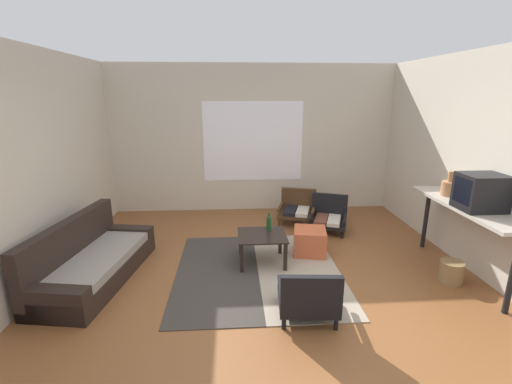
{
  "coord_description": "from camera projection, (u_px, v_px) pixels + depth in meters",
  "views": [
    {
      "loc": [
        -0.39,
        -3.52,
        2.17
      ],
      "look_at": [
        -0.08,
        1.08,
        0.88
      ],
      "focal_mm": 24.64,
      "sensor_mm": 36.0,
      "label": 1
    }
  ],
  "objects": [
    {
      "name": "side_wall_left",
      "position": [
        20.0,
        173.0,
        3.74
      ],
      "size": [
        0.12,
        6.6,
        2.7
      ],
      "primitive_type": "cube",
      "color": "beige",
      "rests_on": "ground"
    },
    {
      "name": "wicker_basket",
      "position": [
        451.0,
        272.0,
        4.16
      ],
      "size": [
        0.27,
        0.27,
        0.27
      ],
      "primitive_type": "cylinder",
      "color": "olive",
      "rests_on": "ground"
    },
    {
      "name": "coffee_table",
      "position": [
        262.0,
        240.0,
        4.59
      ],
      "size": [
        0.63,
        0.58,
        0.4
      ],
      "color": "black",
      "rests_on": "ground"
    },
    {
      "name": "armchair_corner",
      "position": [
        328.0,
        216.0,
        5.76
      ],
      "size": [
        0.74,
        0.73,
        0.56
      ],
      "color": "black",
      "rests_on": "ground"
    },
    {
      "name": "crt_television",
      "position": [
        481.0,
        192.0,
        3.9
      ],
      "size": [
        0.47,
        0.38,
        0.41
      ],
      "color": "black",
      "rests_on": "console_shelf"
    },
    {
      "name": "couch",
      "position": [
        91.0,
        262.0,
        4.21
      ],
      "size": [
        1.01,
        1.91,
        0.74
      ],
      "color": "black",
      "rests_on": "ground"
    },
    {
      "name": "glass_bottle",
      "position": [
        269.0,
        223.0,
        4.7
      ],
      "size": [
        0.06,
        0.06,
        0.25
      ],
      "color": "#194723",
      "rests_on": "coffee_table"
    },
    {
      "name": "side_wall_right",
      "position": [
        494.0,
        167.0,
        4.09
      ],
      "size": [
        0.12,
        6.6,
        2.7
      ],
      "primitive_type": "cube",
      "color": "beige",
      "rests_on": "ground"
    },
    {
      "name": "ground_plane",
      "position": [
        269.0,
        292.0,
        3.99
      ],
      "size": [
        7.8,
        7.8,
        0.0
      ],
      "primitive_type": "plane",
      "color": "brown"
    },
    {
      "name": "clay_vase",
      "position": [
        450.0,
        188.0,
        4.48
      ],
      "size": [
        0.2,
        0.2,
        0.31
      ],
      "color": "#A87047",
      "rests_on": "console_shelf"
    },
    {
      "name": "far_wall_with_window",
      "position": [
        253.0,
        139.0,
        6.57
      ],
      "size": [
        5.6,
        0.13,
        2.7
      ],
      "color": "beige",
      "rests_on": "ground"
    },
    {
      "name": "area_rug",
      "position": [
        258.0,
        271.0,
        4.45
      ],
      "size": [
        2.05,
        2.22,
        0.01
      ],
      "color": "#38332D",
      "rests_on": "ground"
    },
    {
      "name": "console_shelf",
      "position": [
        466.0,
        212.0,
        4.17
      ],
      "size": [
        0.47,
        1.74,
        0.91
      ],
      "color": "#B2AD9E",
      "rests_on": "ground"
    },
    {
      "name": "armchair_by_window",
      "position": [
        297.0,
        208.0,
        6.08
      ],
      "size": [
        0.74,
        0.7,
        0.57
      ],
      "color": "#472D19",
      "rests_on": "ground"
    },
    {
      "name": "armchair_striped_foreground",
      "position": [
        308.0,
        297.0,
        3.45
      ],
      "size": [
        0.62,
        0.62,
        0.57
      ],
      "color": "black",
      "rests_on": "ground"
    },
    {
      "name": "ottoman_orange",
      "position": [
        310.0,
        241.0,
        4.9
      ],
      "size": [
        0.5,
        0.5,
        0.36
      ],
      "primitive_type": "cube",
      "rotation": [
        0.0,
        0.0,
        -0.17
      ],
      "color": "#BC5633",
      "rests_on": "ground"
    }
  ]
}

